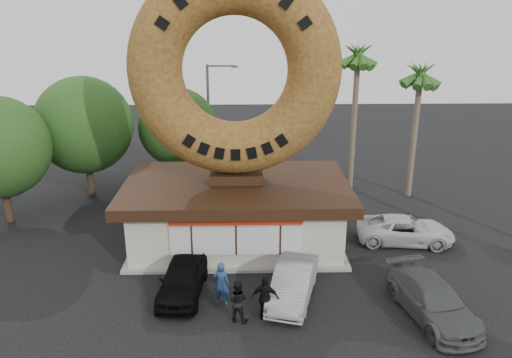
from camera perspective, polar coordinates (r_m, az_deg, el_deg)
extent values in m
plane|color=black|center=(20.93, -2.34, -14.40)|extent=(90.00, 90.00, 0.00)
cube|color=beige|center=(25.53, -2.19, -4.13)|extent=(10.00, 6.00, 3.00)
cube|color=#999993|center=(26.12, -2.16, -7.00)|extent=(10.60, 6.60, 0.15)
cube|color=#3F3F3F|center=(24.96, -2.24, -0.85)|extent=(10.00, 6.00, 0.10)
cube|color=black|center=(24.98, -2.24, -0.96)|extent=(11.20, 7.20, 0.55)
cube|color=silver|center=(22.73, -2.29, -7.03)|extent=(6.00, 0.12, 1.40)
cube|color=red|center=(22.30, -2.32, -4.74)|extent=(6.00, 0.10, 0.45)
cube|color=black|center=(24.80, -2.25, 0.23)|extent=(2.60, 1.40, 0.50)
torus|color=olive|center=(23.64, -2.42, 12.30)|extent=(9.94, 2.53, 9.94)
cylinder|color=#473321|center=(33.53, -18.51, 0.86)|extent=(0.44, 0.44, 3.30)
sphere|color=#224819|center=(32.78, -19.05, 5.85)|extent=(6.00, 6.00, 6.00)
cylinder|color=#473321|center=(34.29, -8.71, 1.65)|extent=(0.44, 0.44, 2.86)
sphere|color=#224819|center=(33.62, -8.93, 5.89)|extent=(5.20, 5.20, 5.20)
cylinder|color=#473321|center=(31.31, -26.66, -1.70)|extent=(0.44, 0.44, 3.08)
cylinder|color=#726651|center=(33.03, 11.11, 6.36)|extent=(0.36, 0.36, 9.00)
cylinder|color=#726651|center=(32.68, 17.63, 4.79)|extent=(0.36, 0.36, 8.00)
cylinder|color=#59595E|center=(34.40, -5.40, 6.28)|extent=(0.18, 0.18, 8.00)
cylinder|color=#59595E|center=(33.71, -4.05, 12.78)|extent=(1.80, 0.12, 0.12)
cube|color=#59595E|center=(33.69, -2.48, 12.72)|extent=(0.45, 0.20, 0.12)
imported|color=navy|center=(20.68, -3.98, -11.83)|extent=(0.79, 0.65, 1.88)
imported|color=black|center=(19.70, -2.13, -13.73)|extent=(1.01, 0.89, 1.74)
imported|color=black|center=(19.75, 1.09, -13.45)|extent=(1.14, 0.61, 1.84)
imported|color=black|center=(21.63, -8.40, -11.15)|extent=(2.05, 4.41, 1.46)
imported|color=#9A9B9F|center=(21.17, 4.26, -11.73)|extent=(2.64, 4.62, 1.44)
imported|color=#525456|center=(21.15, 19.53, -12.92)|extent=(2.92, 5.25, 1.44)
imported|color=silver|center=(26.93, 16.67, -5.59)|extent=(5.16, 2.87, 1.36)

